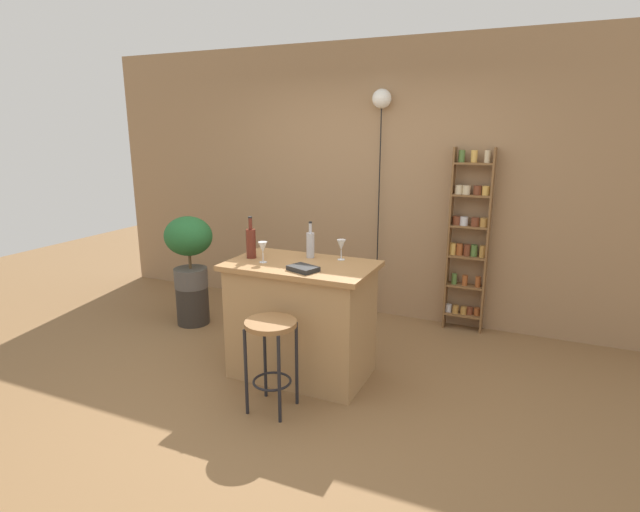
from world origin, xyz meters
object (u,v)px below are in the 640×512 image
(spice_shelf, at_px, (468,239))
(cookbook, at_px, (303,269))
(bottle_spirits_clear, at_px, (310,244))
(wine_glass_left, at_px, (341,245))
(plant_stool, at_px, (193,305))
(potted_plant, at_px, (189,245))
(pendant_globe_light, at_px, (382,104))
(bar_stool, at_px, (271,344))
(wine_glass_center, at_px, (263,248))
(bottle_sauce_amber, at_px, (251,242))

(spice_shelf, xyz_separation_m, cookbook, (-0.94, -1.70, 0.03))
(cookbook, bearing_deg, bottle_spirits_clear, 127.29)
(wine_glass_left, relative_size, cookbook, 0.78)
(plant_stool, height_order, bottle_spirits_clear, bottle_spirits_clear)
(potted_plant, relative_size, pendant_globe_light, 0.31)
(potted_plant, xyz_separation_m, wine_glass_left, (1.75, -0.31, 0.22))
(wine_glass_left, bearing_deg, plant_stool, 170.03)
(bar_stool, bearing_deg, potted_plant, 144.59)
(bar_stool, xyz_separation_m, bottle_spirits_clear, (-0.05, 0.76, 0.54))
(wine_glass_left, relative_size, pendant_globe_light, 0.07)
(spice_shelf, bearing_deg, wine_glass_center, -129.58)
(bottle_spirits_clear, bearing_deg, wine_glass_center, -133.04)
(potted_plant, xyz_separation_m, bottle_spirits_clear, (1.49, -0.34, 0.22))
(bar_stool, relative_size, cookbook, 3.17)
(spice_shelf, bearing_deg, bottle_spirits_clear, -128.77)
(pendant_globe_light, bearing_deg, wine_glass_center, -104.20)
(bar_stool, relative_size, wine_glass_center, 4.06)
(wine_glass_left, bearing_deg, cookbook, -108.19)
(spice_shelf, bearing_deg, potted_plant, -159.03)
(wine_glass_center, relative_size, cookbook, 0.78)
(bottle_sauce_amber, bearing_deg, plant_stool, 152.88)
(wine_glass_left, bearing_deg, bar_stool, -104.26)
(bottle_sauce_amber, xyz_separation_m, cookbook, (0.55, -0.17, -0.11))
(plant_stool, xyz_separation_m, potted_plant, (-0.00, -0.00, 0.63))
(bottle_sauce_amber, height_order, pendant_globe_light, pendant_globe_light)
(plant_stool, relative_size, pendant_globe_light, 0.17)
(spice_shelf, xyz_separation_m, wine_glass_center, (-1.33, -1.61, 0.13))
(cookbook, bearing_deg, bottle_sauce_amber, -177.70)
(bottle_sauce_amber, xyz_separation_m, pendant_globe_light, (0.57, 1.55, 1.12))
(plant_stool, relative_size, potted_plant, 0.54)
(bottle_spirits_clear, relative_size, cookbook, 1.40)
(cookbook, bearing_deg, bar_stool, -79.85)
(potted_plant, distance_m, bottle_spirits_clear, 1.55)
(bottle_sauce_amber, relative_size, pendant_globe_light, 0.15)
(bottle_spirits_clear, relative_size, wine_glass_left, 1.79)
(bar_stool, height_order, cookbook, cookbook)
(bar_stool, bearing_deg, bottle_sauce_amber, 131.04)
(bar_stool, xyz_separation_m, pendant_globe_light, (0.09, 2.11, 1.68))
(potted_plant, distance_m, wine_glass_left, 1.79)
(potted_plant, relative_size, wine_glass_center, 4.41)
(wine_glass_left, xyz_separation_m, cookbook, (-0.14, -0.41, -0.10))
(wine_glass_center, bearing_deg, spice_shelf, 50.42)
(wine_glass_left, distance_m, cookbook, 0.45)
(potted_plant, distance_m, wine_glass_center, 1.39)
(wine_glass_center, distance_m, cookbook, 0.41)
(potted_plant, height_order, cookbook, potted_plant)
(potted_plant, bearing_deg, pendant_globe_light, 31.60)
(cookbook, bearing_deg, wine_glass_left, 91.79)
(bottle_spirits_clear, xyz_separation_m, wine_glass_left, (0.25, 0.03, 0.01))
(wine_glass_left, distance_m, pendant_globe_light, 1.74)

